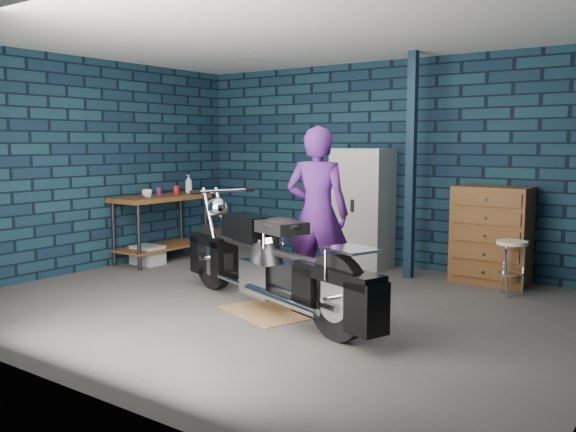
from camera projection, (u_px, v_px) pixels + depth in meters
name	position (u px, v px, depth m)	size (l,w,h in m)	color
ground	(277.00, 305.00, 6.17)	(6.00, 6.00, 0.00)	#4D4A48
room_walls	(308.00, 117.00, 6.39)	(6.02, 5.01, 2.71)	black
support_post	(411.00, 167.00, 7.27)	(0.10, 0.10, 2.70)	#112538
workbench	(162.00, 228.00, 8.42)	(0.60, 1.40, 0.91)	brown
drip_mat	(270.00, 311.00, 5.91)	(0.89, 0.66, 0.01)	brown
motorcycle	(270.00, 254.00, 5.84)	(2.59, 0.70, 1.14)	black
person	(317.00, 214.00, 6.32)	(0.66, 0.43, 1.80)	#4C1E71
storage_bin	(148.00, 255.00, 8.22)	(0.41, 0.29, 0.26)	#94959C
locker	(362.00, 208.00, 8.03)	(0.73, 0.52, 1.56)	beige
tool_chest	(491.00, 235.00, 7.07)	(0.85, 0.47, 1.13)	brown
shop_stool	(511.00, 268.00, 6.53)	(0.32, 0.32, 0.59)	beige
cup_a	(147.00, 193.00, 8.14)	(0.13, 0.13, 0.11)	beige
cup_b	(149.00, 194.00, 8.14)	(0.10, 0.10, 0.09)	beige
mug_purple	(159.00, 191.00, 8.50)	(0.08, 0.08, 0.11)	#561861
mug_red	(176.00, 190.00, 8.63)	(0.09, 0.09, 0.12)	maroon
bottle	(189.00, 184.00, 8.80)	(0.10, 0.10, 0.27)	#94959C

